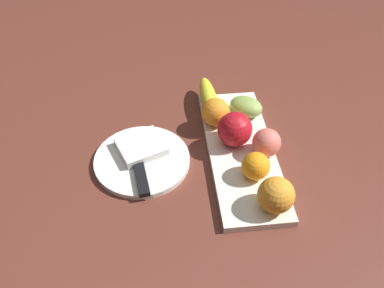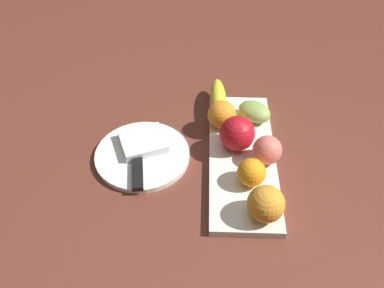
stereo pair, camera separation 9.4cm
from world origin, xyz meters
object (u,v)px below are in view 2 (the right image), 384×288
Objects in this scene: orange_center at (266,204)px; dinner_plate at (142,155)px; banana at (219,100)px; orange_near_apple at (251,173)px; peach at (267,150)px; grape_bunch at (254,112)px; folded_napkin at (143,142)px; apple at (237,133)px; orange_near_banana at (222,114)px; fruit_tray at (242,157)px; knife at (138,169)px.

dinner_plate is at bearing 57.52° from orange_center.
dinner_plate is (-0.17, 0.18, -0.03)m from banana.
peach is at bearing -30.85° from orange_near_apple.
grape_bunch is 0.28m from folded_napkin.
apple is at bearing 13.43° from orange_near_apple.
banana is 0.26m from orange_near_apple.
orange_near_banana is 0.31× the size of dinner_plate.
orange_center is 0.30m from grape_bunch.
grape_bunch is 0.30m from dinner_plate.
orange_near_apple is 0.94× the size of peach.
fruit_tray is at bearing 8.70° from orange_near_apple.
knife is at bearing 129.16° from orange_near_banana.
banana is at bearing 4.60° from orange_near_banana.
orange_near_apple reaches higher than folded_napkin.
orange_center is at bearing -120.90° from knife.
orange_center is at bearing -163.02° from orange_near_banana.
apple reaches higher than dinner_plate.
orange_near_banana is at bearing 25.70° from fruit_tray.
grape_bunch is 0.38× the size of dinner_plate.
grape_bunch is at bearing -71.47° from orange_near_banana.
knife is (0.12, 0.27, -0.04)m from orange_center.
banana is 0.07m from orange_near_banana.
orange_near_apple is 0.21m from grape_bunch.
grape_bunch is at bearing 60.93° from banana.
folded_napkin is at bearing 65.79° from orange_near_apple.
banana is at bearing 63.02° from grape_bunch.
orange_center is (-0.34, -0.09, 0.02)m from banana.
apple is 0.15m from banana.
fruit_tray is 0.06m from apple.
orange_near_banana is 0.24m from knife.
banana is at bearing -46.60° from knife.
folded_napkin is (-0.07, 0.18, -0.03)m from orange_near_banana.
peach is at bearing -6.61° from orange_center.
apple is at bearing -90.13° from folded_napkin.
orange_center is 0.30m from knife.
knife is (0.03, 0.25, -0.03)m from orange_near_apple.
grape_bunch reaches higher than folded_napkin.
orange_near_banana is (-0.07, -0.01, 0.01)m from banana.
dinner_plate is 0.03m from folded_napkin.
banana reaches higher than dinner_plate.
orange_center is (-0.20, -0.05, -0.00)m from apple.
folded_napkin is (-0.10, 0.27, -0.02)m from grape_bunch.
orange_near_banana is at bearing -58.54° from knife.
banana is (0.14, 0.04, -0.02)m from apple.
grape_bunch is (0.13, -0.03, 0.03)m from fruit_tray.
apple is 1.17× the size of orange_near_banana.
orange_near_apple is 0.89× the size of orange_near_banana.
orange_center is at bearing -168.57° from fruit_tray.
orange_center reaches higher than grape_bunch.
fruit_tray is 2.33× the size of knife.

